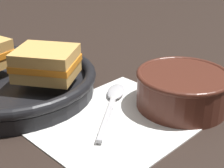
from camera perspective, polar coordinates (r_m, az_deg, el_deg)
name	(u,v)px	position (r m, az deg, el deg)	size (l,w,h in m)	color
ground_plane	(114,123)	(0.50, 0.36, -6.53)	(4.00, 4.00, 0.00)	black
napkin	(115,119)	(0.50, 0.47, -5.91)	(0.25, 0.21, 0.00)	white
soup_bowl	(183,88)	(0.54, 11.65, -0.59)	(0.14, 0.14, 0.06)	#4C2319
spoon	(114,98)	(0.55, 0.29, -2.34)	(0.16, 0.11, 0.01)	#B7B7BC
skillet	(14,82)	(0.59, -15.91, 0.25)	(0.27, 0.27, 0.04)	black
sandwich_near_right	(46,63)	(0.54, -10.87, 3.44)	(0.12, 0.12, 0.05)	tan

